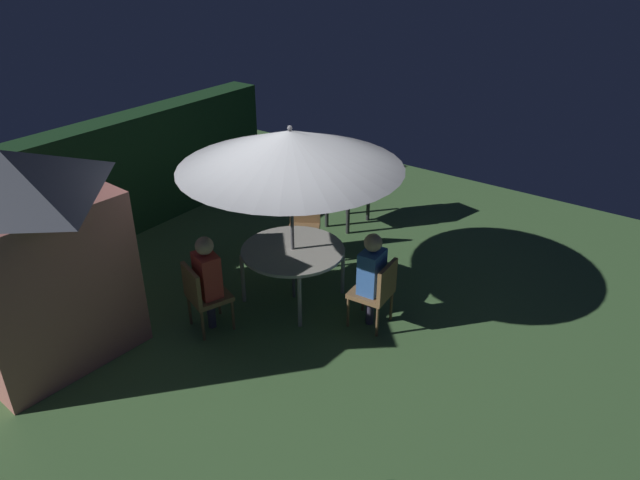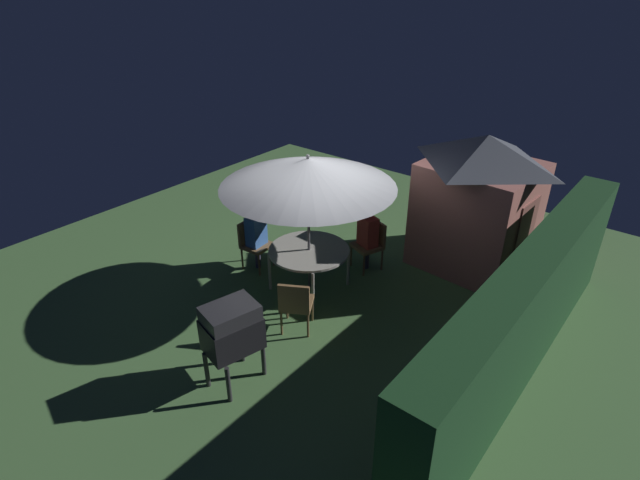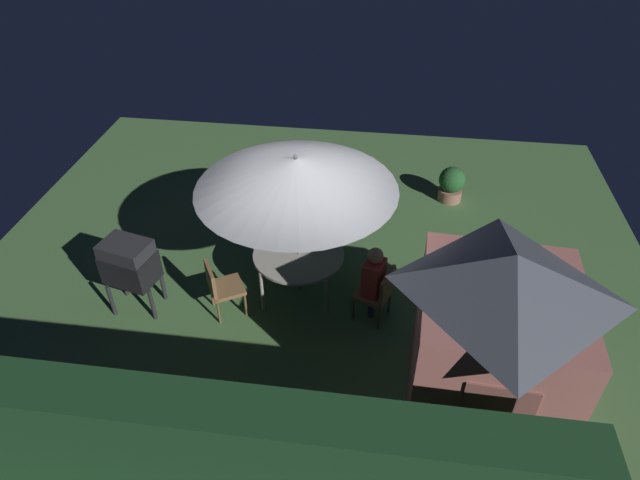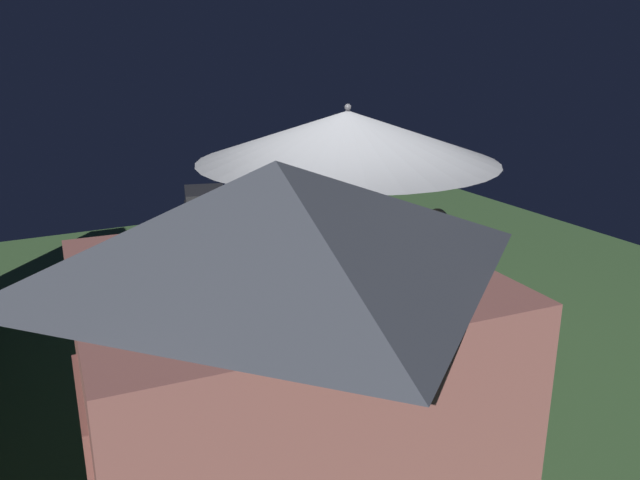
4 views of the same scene
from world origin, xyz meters
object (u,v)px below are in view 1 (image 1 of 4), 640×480
object	(u,v)px
person_in_red	(207,273)
chair_toward_hedge	(304,223)
patio_table	(293,252)
bbq_grill	(349,177)
chair_near_shed	(203,293)
garden_shed	(25,252)
patio_umbrella	(290,149)
person_in_blue	(372,269)
chair_far_side	(377,290)

from	to	relation	value
person_in_red	chair_toward_hedge	bearing A→B (deg)	5.38
patio_table	bbq_grill	bearing A→B (deg)	16.17
bbq_grill	chair_near_shed	distance (m)	3.54
garden_shed	patio_table	bearing A→B (deg)	-35.33
patio_umbrella	chair_near_shed	size ratio (longest dim) A/B	3.07
chair_near_shed	person_in_red	distance (m)	0.28
chair_near_shed	chair_toward_hedge	bearing A→B (deg)	4.45
patio_table	person_in_blue	size ratio (longest dim) A/B	1.07
chair_near_shed	person_in_blue	distance (m)	2.07
patio_table	chair_toward_hedge	xyz separation A→B (m)	(1.04, 0.61, -0.17)
patio_table	chair_far_side	distance (m)	1.24
garden_shed	chair_near_shed	world-z (taller)	garden_shed
chair_near_shed	chair_toward_hedge	size ratio (longest dim) A/B	1.00
chair_near_shed	chair_far_side	size ratio (longest dim) A/B	1.00
patio_umbrella	bbq_grill	bearing A→B (deg)	16.17
chair_far_side	person_in_blue	size ratio (longest dim) A/B	0.71
garden_shed	patio_umbrella	distance (m)	3.20
person_in_blue	patio_table	bearing A→B (deg)	94.88
bbq_grill	person_in_red	distance (m)	3.45
patio_umbrella	patio_table	bearing A→B (deg)	165.96
chair_near_shed	chair_far_side	xyz separation A→B (m)	(1.31, -1.67, 0.00)
chair_near_shed	person_in_red	size ratio (longest dim) A/B	0.71
chair_far_side	chair_toward_hedge	bearing A→B (deg)	63.13
garden_shed	chair_near_shed	size ratio (longest dim) A/B	2.70
patio_table	bbq_grill	distance (m)	2.41
patio_table	chair_near_shed	xyz separation A→B (m)	(-1.21, 0.44, -0.17)
garden_shed	person_in_red	size ratio (longest dim) A/B	1.93
person_in_red	person_in_blue	world-z (taller)	same
patio_table	chair_toward_hedge	world-z (taller)	chair_toward_hedge
chair_far_side	person_in_blue	distance (m)	0.28
chair_far_side	chair_toward_hedge	xyz separation A→B (m)	(0.93, 1.84, 0.00)
bbq_grill	chair_toward_hedge	distance (m)	1.32
chair_toward_hedge	person_in_red	distance (m)	2.19
garden_shed	bbq_grill	xyz separation A→B (m)	(4.83, -1.11, -0.39)
chair_toward_hedge	person_in_red	bearing A→B (deg)	-174.62
patio_table	person_in_blue	xyz separation A→B (m)	(0.10, -1.14, 0.10)
garden_shed	chair_near_shed	distance (m)	2.01
chair_toward_hedge	patio_table	bearing A→B (deg)	-149.43
patio_umbrella	person_in_blue	world-z (taller)	patio_umbrella
garden_shed	person_in_blue	bearing A→B (deg)	-48.23
chair_toward_hedge	person_in_blue	xyz separation A→B (m)	(-0.94, -1.76, 0.26)
patio_table	chair_far_side	bearing A→B (deg)	-85.12
garden_shed	chair_far_side	world-z (taller)	garden_shed
garden_shed	chair_toward_hedge	size ratio (longest dim) A/B	2.70
bbq_grill	person_in_blue	xyz separation A→B (m)	(-2.21, -1.81, -0.06)
person_in_red	garden_shed	bearing A→B (deg)	135.25
patio_umbrella	chair_near_shed	bearing A→B (deg)	160.10
patio_umbrella	chair_near_shed	distance (m)	2.03
chair_near_shed	chair_toward_hedge	distance (m)	2.25
garden_shed	patio_umbrella	size ratio (longest dim) A/B	0.88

